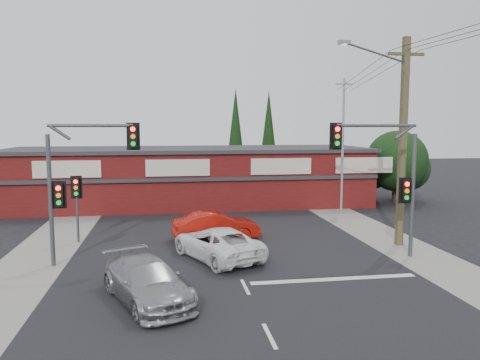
{
  "coord_description": "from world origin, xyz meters",
  "views": [
    {
      "loc": [
        -2.76,
        -18.02,
        5.82
      ],
      "look_at": [
        0.57,
        3.0,
        3.37
      ],
      "focal_mm": 35.0,
      "sensor_mm": 36.0,
      "label": 1
    }
  ],
  "objects": [
    {
      "name": "ground",
      "position": [
        0.0,
        0.0,
        0.0
      ],
      "size": [
        120.0,
        120.0,
        0.0
      ],
      "primitive_type": "plane",
      "color": "black",
      "rests_on": "ground"
    },
    {
      "name": "road_strip",
      "position": [
        0.0,
        5.0,
        0.01
      ],
      "size": [
        14.0,
        70.0,
        0.01
      ],
      "primitive_type": "cube",
      "color": "black",
      "rests_on": "ground"
    },
    {
      "name": "verge_left",
      "position": [
        -8.5,
        5.0,
        0.01
      ],
      "size": [
        3.0,
        70.0,
        0.02
      ],
      "primitive_type": "cube",
      "color": "gray",
      "rests_on": "ground"
    },
    {
      "name": "verge_right",
      "position": [
        8.5,
        5.0,
        0.01
      ],
      "size": [
        3.0,
        70.0,
        0.02
      ],
      "primitive_type": "cube",
      "color": "gray",
      "rests_on": "ground"
    },
    {
      "name": "stop_line",
      "position": [
        3.5,
        -1.5,
        0.01
      ],
      "size": [
        6.5,
        0.35,
        0.01
      ],
      "primitive_type": "cube",
      "color": "silver",
      "rests_on": "ground"
    },
    {
      "name": "white_suv",
      "position": [
        -0.61,
        2.02,
        0.7
      ],
      "size": [
        4.18,
        5.57,
        1.41
      ],
      "primitive_type": "imported",
      "rotation": [
        0.0,
        0.0,
        3.56
      ],
      "color": "white",
      "rests_on": "ground"
    },
    {
      "name": "silver_suv",
      "position": [
        -3.46,
        -2.68,
        0.7
      ],
      "size": [
        3.66,
        5.2,
        1.4
      ],
      "primitive_type": "imported",
      "rotation": [
        0.0,
        0.0,
        0.39
      ],
      "color": "#959799",
      "rests_on": "ground"
    },
    {
      "name": "red_sedan",
      "position": [
        -0.29,
        5.43,
        0.73
      ],
      "size": [
        4.58,
        2.07,
        1.46
      ],
      "primitive_type": "imported",
      "rotation": [
        0.0,
        0.0,
        1.69
      ],
      "color": "#A5120A",
      "rests_on": "ground"
    },
    {
      "name": "lane_dashes",
      "position": [
        0.0,
        -1.83,
        0.02
      ],
      "size": [
        0.12,
        33.95,
        0.01
      ],
      "color": "silver",
      "rests_on": "ground"
    },
    {
      "name": "shop_building",
      "position": [
        -0.99,
        16.99,
        2.13
      ],
      "size": [
        27.3,
        8.4,
        4.22
      ],
      "color": "#501010",
      "rests_on": "ground"
    },
    {
      "name": "tree_cluster",
      "position": [
        14.69,
        15.44,
        2.9
      ],
      "size": [
        5.9,
        5.1,
        5.5
      ],
      "color": "#2D2116",
      "rests_on": "ground"
    },
    {
      "name": "conifer_near",
      "position": [
        3.5,
        24.0,
        5.48
      ],
      "size": [
        1.8,
        1.8,
        9.25
      ],
      "color": "#2D2116",
      "rests_on": "ground"
    },
    {
      "name": "conifer_far",
      "position": [
        7.0,
        26.0,
        5.48
      ],
      "size": [
        1.8,
        1.8,
        9.25
      ],
      "color": "#2D2116",
      "rests_on": "ground"
    },
    {
      "name": "traffic_mast_left",
      "position": [
        -6.43,
        2.0,
        3.93
      ],
      "size": [
        3.77,
        0.27,
        5.97
      ],
      "color": "#47494C",
      "rests_on": "ground"
    },
    {
      "name": "traffic_mast_right",
      "position": [
        6.86,
        1.0,
        3.95
      ],
      "size": [
        3.96,
        0.27,
        5.97
      ],
      "color": "#47494C",
      "rests_on": "ground"
    },
    {
      "name": "pedestal_signal",
      "position": [
        -7.2,
        6.01,
        2.41
      ],
      "size": [
        0.55,
        0.27,
        3.38
      ],
      "color": "#47494C",
      "rests_on": "ground"
    },
    {
      "name": "utility_pole",
      "position": [
        8.36,
        2.99,
        5.4
      ],
      "size": [
        4.38,
        0.59,
        10.0
      ],
      "color": "brown",
      "rests_on": "ground"
    },
    {
      "name": "steel_pole",
      "position": [
        9.0,
        12.0,
        4.7
      ],
      "size": [
        1.2,
        0.16,
        9.0
      ],
      "color": "gray",
      "rests_on": "ground"
    }
  ]
}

